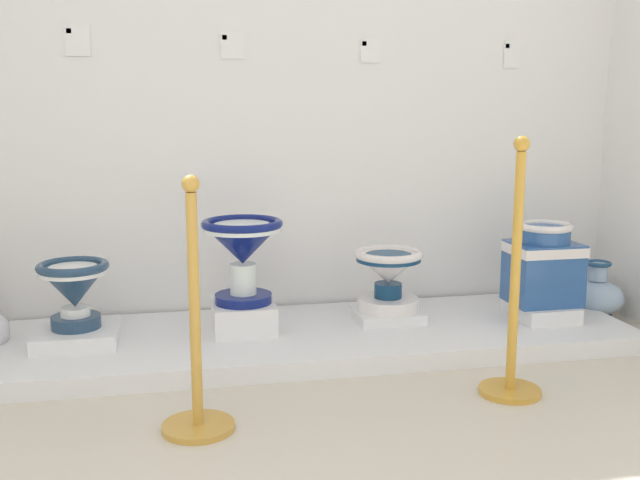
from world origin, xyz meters
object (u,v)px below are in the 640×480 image
object	(u,v)px
antique_toilet_central_ornate	(242,245)
info_placard_third	(370,51)
stanchion_post_near_left	(196,362)
info_placard_fourth	(512,54)
plinth_block_pale_glazed	(541,310)
stanchion_post_near_right	(513,319)
info_placard_first	(77,40)
decorative_vase_corner	(596,296)
plinth_block_squat_floral	(77,335)
plinth_block_central_ornate	(244,317)
antique_toilet_rightmost	(388,273)
plinth_block_rightmost	(388,315)
antique_toilet_pale_glazed	(543,263)
info_placard_second	(232,45)
antique_toilet_squat_floral	(74,286)

from	to	relation	value
antique_toilet_central_ornate	info_placard_third	bearing A→B (deg)	29.94
stanchion_post_near_left	info_placard_fourth	bearing A→B (deg)	36.13
plinth_block_pale_glazed	stanchion_post_near_right	bearing A→B (deg)	-125.58
info_placard_first	info_placard_fourth	size ratio (longest dim) A/B	1.03
decorative_vase_corner	stanchion_post_near_left	world-z (taller)	stanchion_post_near_left
info_placard_first	decorative_vase_corner	size ratio (longest dim) A/B	0.46
plinth_block_squat_floral	stanchion_post_near_left	world-z (taller)	stanchion_post_near_left
plinth_block_central_ornate	antique_toilet_rightmost	size ratio (longest dim) A/B	0.90
plinth_block_rightmost	info_placard_third	size ratio (longest dim) A/B	2.70
plinth_block_squat_floral	plinth_block_pale_glazed	xyz separation A→B (m)	(2.32, -0.06, 0.00)
plinth_block_central_ornate	antique_toilet_rightmost	distance (m)	0.77
antique_toilet_pale_glazed	stanchion_post_near_left	world-z (taller)	stanchion_post_near_left
info_placard_first	info_placard_second	world-z (taller)	info_placard_first
plinth_block_pale_glazed	info_placard_first	world-z (taller)	info_placard_first
plinth_block_pale_glazed	info_placard_second	size ratio (longest dim) A/B	2.64
antique_toilet_rightmost	plinth_block_pale_glazed	distance (m)	0.83
plinth_block_pale_glazed	info_placard_fourth	size ratio (longest dim) A/B	2.39
info_placard_first	decorative_vase_corner	world-z (taller)	info_placard_first
plinth_block_central_ornate	info_placard_second	world-z (taller)	info_placard_second
antique_toilet_squat_floral	plinth_block_rightmost	bearing A→B (deg)	2.37
antique_toilet_pale_glazed	info_placard_first	distance (m)	2.60
antique_toilet_pale_glazed	antique_toilet_central_ornate	bearing A→B (deg)	176.82
info_placard_first	antique_toilet_central_ornate	bearing A→B (deg)	-29.74
antique_toilet_rightmost	stanchion_post_near_left	world-z (taller)	stanchion_post_near_left
decorative_vase_corner	stanchion_post_near_right	distance (m)	1.33
antique_toilet_squat_floral	stanchion_post_near_left	size ratio (longest dim) A/B	0.35
antique_toilet_squat_floral	antique_toilet_rightmost	world-z (taller)	antique_toilet_squat_floral
plinth_block_squat_floral	antique_toilet_pale_glazed	bearing A→B (deg)	-1.53
plinth_block_rightmost	stanchion_post_near_left	world-z (taller)	stanchion_post_near_left
stanchion_post_near_left	info_placard_third	bearing A→B (deg)	52.83
info_placard_second	antique_toilet_squat_floral	bearing A→B (deg)	-150.25
info_placard_third	info_placard_fourth	size ratio (longest dim) A/B	0.85
info_placard_second	info_placard_fourth	bearing A→B (deg)	-0.00
antique_toilet_rightmost	plinth_block_central_ornate	bearing A→B (deg)	-176.97
antique_toilet_central_ornate	stanchion_post_near_right	distance (m)	1.32
stanchion_post_near_right	antique_toilet_central_ornate	bearing A→B (deg)	141.36
plinth_block_rightmost	info_placard_first	size ratio (longest dim) A/B	2.22
decorative_vase_corner	info_placard_third	bearing A→B (deg)	164.62
decorative_vase_corner	info_placard_first	bearing A→B (deg)	172.95
antique_toilet_rightmost	info_placard_second	distance (m)	1.42
plinth_block_pale_glazed	info_placard_second	xyz separation A→B (m)	(-1.53, 0.52, 1.35)
stanchion_post_near_left	stanchion_post_near_right	xyz separation A→B (m)	(1.29, 0.09, 0.06)
info_placard_first	plinth_block_rightmost	bearing A→B (deg)	-14.59
antique_toilet_rightmost	antique_toilet_squat_floral	bearing A→B (deg)	-177.63
plinth_block_central_ornate	plinth_block_pale_glazed	xyz separation A→B (m)	(1.54, -0.09, -0.03)
plinth_block_central_ornate	info_placard_fourth	size ratio (longest dim) A/B	2.14
plinth_block_rightmost	antique_toilet_rightmost	size ratio (longest dim) A/B	0.96
info_placard_second	info_placard_third	size ratio (longest dim) A/B	1.07
antique_toilet_central_ornate	antique_toilet_pale_glazed	world-z (taller)	antique_toilet_central_ornate
plinth_block_rightmost	plinth_block_pale_glazed	world-z (taller)	plinth_block_pale_glazed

